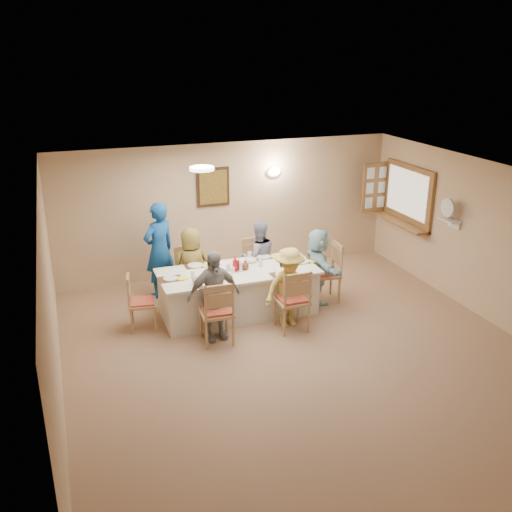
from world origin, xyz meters
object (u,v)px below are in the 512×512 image
object	(u,v)px
serving_hatch	(408,195)
chair_left_end	(143,302)
diner_back_left	(192,266)
diner_front_right	(289,288)
desk_fan	(449,211)
dining_table	(238,292)
diner_right_end	(318,266)
chair_back_right	(256,266)
chair_front_left	(216,311)
chair_right_end	(325,272)
condiment_ketchup	(235,264)
diner_back_right	(259,258)
chair_front_right	(292,299)
chair_back_left	(191,274)
caregiver	(159,250)
diner_front_left	(214,295)

from	to	relation	value
serving_hatch	chair_left_end	distance (m)	5.35
diner_back_left	diner_front_right	distance (m)	1.81
desk_fan	dining_table	bearing A→B (deg)	170.90
diner_right_end	chair_back_right	bearing A→B (deg)	49.80
dining_table	chair_front_left	bearing A→B (deg)	-126.87
chair_right_end	diner_front_right	size ratio (longest dim) A/B	0.80
desk_fan	condiment_ketchup	distance (m)	3.68
serving_hatch	chair_back_right	distance (m)	3.21
chair_front_left	diner_back_right	xyz separation A→B (m)	(1.20, 1.48, 0.16)
serving_hatch	chair_front_right	xyz separation A→B (m)	(-3.04, -1.59, -0.99)
diner_front_right	chair_back_left	bearing A→B (deg)	121.19
chair_left_end	diner_right_end	distance (m)	2.98
chair_left_end	diner_right_end	bearing A→B (deg)	-80.92
chair_front_right	diner_right_end	size ratio (longest dim) A/B	0.78
desk_fan	chair_front_right	world-z (taller)	desk_fan
diner_front_right	chair_right_end	bearing A→B (deg)	27.75
chair_front_left	diner_back_right	size ratio (longest dim) A/B	0.76
chair_left_end	caregiver	distance (m)	1.32
serving_hatch	chair_back_left	xyz separation A→B (m)	(-4.24, 0.01, -1.03)
serving_hatch	diner_right_end	bearing A→B (deg)	-160.51
desk_fan	chair_back_left	distance (m)	4.48
chair_front_left	chair_left_end	world-z (taller)	chair_front_left
desk_fan	chair_front_right	bearing A→B (deg)	-175.41
chair_back_left	chair_right_end	size ratio (longest dim) A/B	0.91
desk_fan	caregiver	bearing A→B (deg)	159.46
chair_back_right	chair_front_left	world-z (taller)	chair_front_left
chair_front_right	caregiver	world-z (taller)	caregiver
chair_front_left	diner_front_left	xyz separation A→B (m)	(0.00, 0.12, 0.19)
desk_fan	diner_front_left	size ratio (longest dim) A/B	0.22
dining_table	diner_back_left	world-z (taller)	diner_back_left
diner_back_right	diner_front_right	size ratio (longest dim) A/B	1.03
serving_hatch	diner_right_end	xyz separation A→B (m)	(-2.22, -0.79, -0.85)
chair_left_end	diner_back_right	xyz separation A→B (m)	(2.15, 0.68, 0.21)
chair_front_left	diner_back_left	distance (m)	1.49
diner_front_left	dining_table	bearing A→B (deg)	42.60
condiment_ketchup	chair_back_right	bearing A→B (deg)	51.33
serving_hatch	diner_back_right	world-z (taller)	serving_hatch
desk_fan	diner_right_end	world-z (taller)	desk_fan
serving_hatch	chair_left_end	xyz separation A→B (m)	(-5.19, -0.79, -1.05)
serving_hatch	diner_back_left	xyz separation A→B (m)	(-4.24, -0.11, -0.84)
chair_back_right	diner_back_left	xyz separation A→B (m)	(-1.20, -0.12, 0.19)
dining_table	chair_left_end	size ratio (longest dim) A/B	2.84
chair_left_end	diner_back_left	distance (m)	1.19
diner_right_end	diner_front_left	bearing A→B (deg)	112.70
dining_table	chair_back_right	size ratio (longest dim) A/B	2.71
chair_front_right	chair_left_end	size ratio (longest dim) A/B	1.13
chair_front_left	chair_right_end	bearing A→B (deg)	-156.82
chair_front_left	chair_right_end	size ratio (longest dim) A/B	0.98
diner_front_right	caregiver	bearing A→B (deg)	124.19
chair_back_right	chair_front_right	xyz separation A→B (m)	(0.00, -1.60, 0.04)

